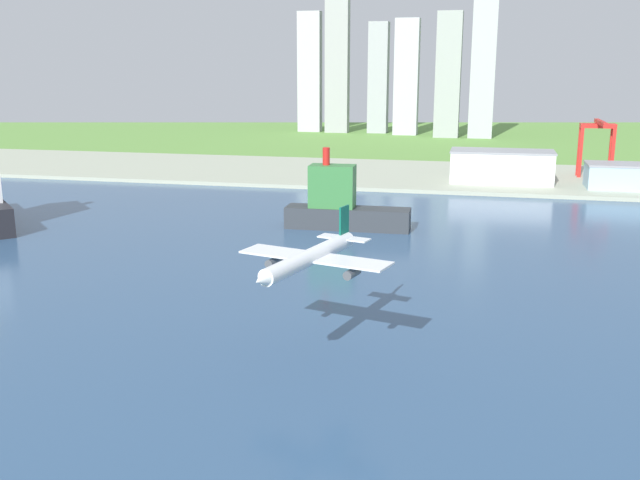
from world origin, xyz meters
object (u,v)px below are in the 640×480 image
Objects in this scene: airplane_landing at (310,258)px; warehouse_main at (501,166)px; warehouse_annex at (625,176)px; container_barge at (342,206)px; port_crane_red at (598,136)px.

airplane_landing is 309.80m from warehouse_main.
airplane_landing is 1.00× the size of warehouse_annex.
airplane_landing reaches higher than warehouse_annex.
container_barge is (-24.18, 159.05, -17.78)m from airplane_landing.
port_crane_red is 50.52m from warehouse_annex.
airplane_landing is at bearing -99.37° from warehouse_main.
warehouse_main is (74.58, 146.22, 1.86)m from container_barge.
airplane_landing is 1.08× the size of port_crane_red.
airplane_landing reaches higher than warehouse_main.
airplane_landing is 0.79× the size of container_barge.
port_crane_red is at bearing 71.90° from airplane_landing.
container_barge reaches higher than warehouse_main.
port_crane_red is at bearing 53.37° from container_barge.
warehouse_annex is (11.64, -45.00, -19.79)m from port_crane_red.
airplane_landing is at bearing -112.57° from warehouse_annex.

